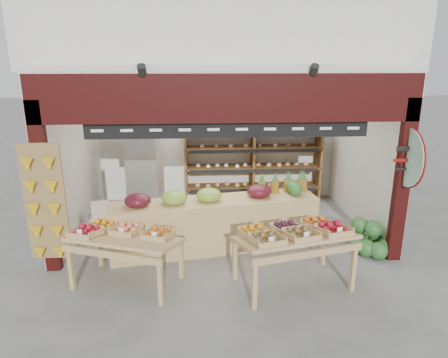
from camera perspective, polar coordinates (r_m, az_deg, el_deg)
ground at (r=7.58m, az=-0.02°, el=-8.17°), size 60.00×60.00×0.00m
shop_structure at (r=8.52m, az=-0.75°, el=21.62°), size 6.36×5.12×5.40m
banana_board at (r=6.48m, az=-24.23°, el=-3.47°), size 0.60×0.15×1.80m
gift_sign at (r=6.70m, az=24.87°, el=2.76°), size 0.04×0.93×0.92m
back_shelving at (r=9.11m, az=4.15°, el=4.10°), size 3.11×0.51×1.91m
refrigerator at (r=8.76m, az=-11.43°, el=1.71°), size 0.85×0.85×1.95m
cardboard_stack at (r=8.08m, az=-15.65°, el=-5.52°), size 0.99×0.80×0.59m
mid_counter at (r=6.95m, az=-1.37°, el=-6.17°), size 3.62×1.28×1.11m
display_table_left at (r=6.03m, az=-14.48°, el=-7.82°), size 1.71×1.30×0.97m
display_table_right at (r=5.79m, az=9.99°, el=-7.75°), size 1.79×1.26×1.03m
watermelon_pile at (r=7.34m, az=20.04°, el=-8.23°), size 0.73×0.75×0.57m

